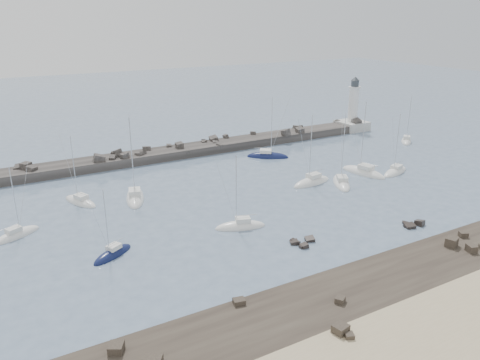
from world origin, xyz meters
name	(u,v)px	position (x,y,z in m)	size (l,w,h in m)	color
ground	(288,216)	(0.00, 0.00, 0.00)	(400.00, 400.00, 0.00)	slate
sand_strip	(479,333)	(0.00, -32.00, 0.00)	(140.00, 14.00, 1.00)	tan
rock_shelf	(398,285)	(-0.21, -22.00, 0.01)	(140.00, 12.00, 1.89)	#2B241D
rock_cluster_near	(301,243)	(-3.75, -8.50, 0.17)	(3.89, 2.92, 0.94)	black
rock_cluster_far	(412,226)	(13.41, -11.98, 0.08)	(3.62, 2.96, 1.52)	black
breakwater	(153,158)	(-8.06, 37.98, 0.29)	(115.00, 7.24, 5.00)	#302D2B
lighthouse	(352,118)	(47.00, 38.00, 3.09)	(7.00, 7.00, 14.60)	#AFAFAA
sailboat_0	(17,235)	(-36.75, 12.66, 0.13)	(6.98, 5.00, 10.86)	white
sailboat_1	(80,202)	(-26.50, 20.84, 0.13)	(5.14, 7.86, 12.00)	white
sailboat_2	(113,255)	(-26.62, 0.69, 0.13)	(6.34, 4.78, 10.00)	#0F163F
sailboat_3	(135,198)	(-18.22, 18.09, 0.16)	(5.50, 9.73, 14.79)	white
sailboat_4	(240,227)	(-8.41, -0.16, 0.14)	(7.69, 4.46, 11.79)	white
sailboat_5	(341,183)	(16.52, 6.82, 0.14)	(6.78, 8.83, 13.73)	white
sailboat_6	(268,157)	(13.94, 27.56, 0.14)	(8.80, 7.44, 14.02)	#0F163F
sailboat_7	(312,183)	(12.03, 9.73, 0.16)	(8.87, 3.88, 13.75)	white
sailboat_8	(363,173)	(24.10, 9.21, 0.15)	(4.92, 9.86, 15.00)	white
sailboat_9	(395,172)	(29.83, 6.59, 0.13)	(8.36, 4.82, 12.61)	white
sailboat_10	(406,141)	(49.88, 21.92, 0.14)	(7.03, 6.63, 11.83)	white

